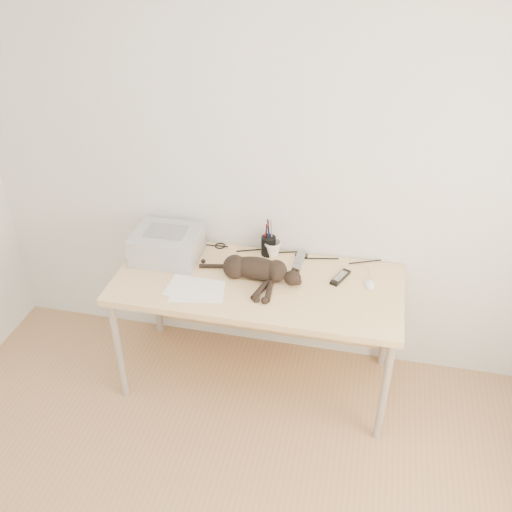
% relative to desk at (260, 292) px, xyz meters
% --- Properties ---
extents(wall_back, '(3.50, 0.00, 3.50)m').
position_rel_desk_xyz_m(wall_back, '(0.00, 0.27, 0.69)').
color(wall_back, silver).
rests_on(wall_back, floor).
extents(desk, '(1.60, 0.70, 0.74)m').
position_rel_desk_xyz_m(desk, '(0.00, 0.00, 0.00)').
color(desk, '#E4BA86').
rests_on(desk, floor).
extents(printer, '(0.38, 0.33, 0.18)m').
position_rel_desk_xyz_m(printer, '(-0.57, 0.05, 0.22)').
color(printer, '#ABABB0').
rests_on(printer, desk).
extents(papers, '(0.34, 0.25, 0.01)m').
position_rel_desk_xyz_m(papers, '(-0.31, -0.24, 0.14)').
color(papers, white).
rests_on(papers, desk).
extents(cat, '(0.60, 0.29, 0.14)m').
position_rel_desk_xyz_m(cat, '(-0.03, -0.06, 0.19)').
color(cat, black).
rests_on(cat, desk).
extents(mug, '(0.14, 0.14, 0.10)m').
position_rel_desk_xyz_m(mug, '(0.03, 0.19, 0.18)').
color(mug, white).
rests_on(mug, desk).
extents(pen_cup, '(0.09, 0.09, 0.22)m').
position_rel_desk_xyz_m(pen_cup, '(0.00, 0.20, 0.19)').
color(pen_cup, black).
rests_on(pen_cup, desk).
extents(remote_grey, '(0.05, 0.18, 0.02)m').
position_rel_desk_xyz_m(remote_grey, '(0.20, 0.16, 0.14)').
color(remote_grey, gray).
rests_on(remote_grey, desk).
extents(remote_black, '(0.11, 0.17, 0.02)m').
position_rel_desk_xyz_m(remote_black, '(0.45, 0.04, 0.14)').
color(remote_black, black).
rests_on(remote_black, desk).
extents(mouse, '(0.07, 0.10, 0.03)m').
position_rel_desk_xyz_m(mouse, '(0.61, 0.01, 0.15)').
color(mouse, silver).
rests_on(mouse, desk).
extents(cable_tangle, '(1.36, 0.08, 0.01)m').
position_rel_desk_xyz_m(cable_tangle, '(0.00, 0.22, 0.14)').
color(cable_tangle, black).
rests_on(cable_tangle, desk).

